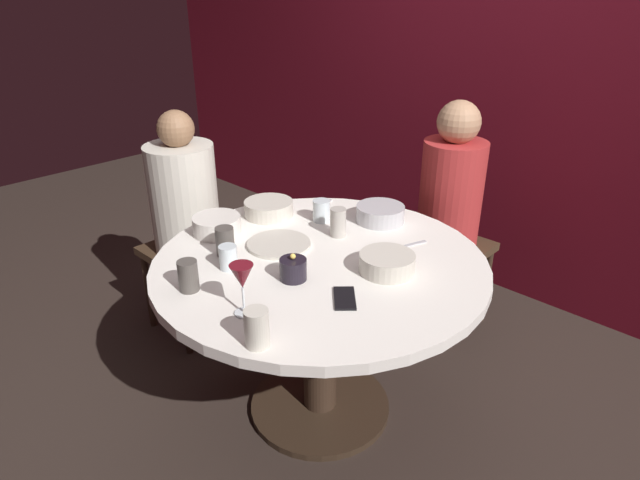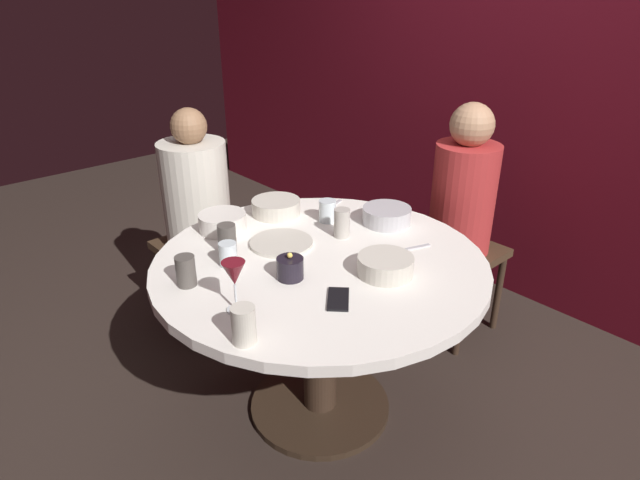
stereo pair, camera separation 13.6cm
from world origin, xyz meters
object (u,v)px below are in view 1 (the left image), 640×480
object	(u,v)px
dining_table	(320,295)
seated_diner_left	(184,202)
seated_diner_back	(451,195)
bowl_sauce_side	(269,208)
wine_glass	(242,279)
dinner_plate	(279,244)
cup_center_front	(228,257)
cell_phone	(345,298)
bowl_serving_large	(380,214)
cup_near_candle	(257,328)
bowl_small_white	(387,263)
bowl_salad_center	(217,225)
cup_beside_wine	(338,222)
cup_by_left_diner	(225,241)
cup_by_right_diner	(321,211)
cup_far_edge	(188,276)
candle_holder	(293,269)

from	to	relation	value
dining_table	seated_diner_left	world-z (taller)	seated_diner_left
seated_diner_back	bowl_sauce_side	bearing A→B (deg)	-30.07
wine_glass	dinner_plate	bearing A→B (deg)	124.87
cup_center_front	cell_phone	bearing A→B (deg)	16.59
dinner_plate	bowl_serving_large	xyz separation A→B (m)	(0.14, 0.47, 0.03)
bowl_serving_large	cup_near_candle	world-z (taller)	cup_near_candle
dinner_plate	bowl_small_white	world-z (taller)	bowl_small_white
dining_table	seated_diner_back	xyz separation A→B (m)	(0.00, 0.93, 0.16)
bowl_serving_large	bowl_salad_center	size ratio (longest dim) A/B	1.05
bowl_serving_large	bowl_salad_center	world-z (taller)	bowl_salad_center
bowl_serving_large	cup_beside_wine	xyz separation A→B (m)	(-0.03, -0.24, 0.02)
dinner_plate	cup_by_left_diner	distance (m)	0.22
bowl_small_white	cup_center_front	world-z (taller)	cup_center_front
bowl_serving_large	cup_by_right_diner	size ratio (longest dim) A/B	2.19
cell_phone	bowl_serving_large	world-z (taller)	bowl_serving_large
bowl_serving_large	wine_glass	bearing A→B (deg)	-80.84
cup_by_right_diner	cup_far_edge	size ratio (longest dim) A/B	0.87
cup_by_left_diner	dinner_plate	bearing A→B (deg)	65.24
wine_glass	cup_by_left_diner	world-z (taller)	wine_glass
dinner_plate	bowl_small_white	bearing A→B (deg)	16.55
cell_phone	bowl_small_white	size ratio (longest dim) A/B	0.69
dining_table	wine_glass	xyz separation A→B (m)	(0.08, -0.43, 0.29)
dining_table	seated_diner_back	world-z (taller)	seated_diner_back
cup_by_left_diner	cup_beside_wine	xyz separation A→B (m)	(0.20, 0.43, 0.00)
dinner_plate	candle_holder	bearing A→B (deg)	-31.49
candle_holder	cell_phone	xyz separation A→B (m)	(0.22, 0.02, -0.04)
bowl_serving_large	cup_far_edge	size ratio (longest dim) A/B	1.91
seated_diner_left	cup_beside_wine	size ratio (longest dim) A/B	9.70
cup_by_left_diner	cup_by_right_diner	world-z (taller)	cup_by_left_diner
dining_table	cup_by_right_diner	xyz separation A→B (m)	(-0.24, 0.26, 0.21)
dining_table	bowl_serving_large	size ratio (longest dim) A/B	6.05
candle_holder	dining_table	bearing A→B (deg)	101.81
seated_diner_left	dinner_plate	world-z (taller)	seated_diner_left
cup_by_left_diner	cup_far_edge	bearing A→B (deg)	-63.95
seated_diner_back	candle_holder	size ratio (longest dim) A/B	11.95
bowl_small_white	cup_far_edge	distance (m)	0.70
cup_far_edge	cup_beside_wine	size ratio (longest dim) A/B	0.92
candle_holder	dinner_plate	size ratio (longest dim) A/B	0.40
bowl_sauce_side	bowl_salad_center	bearing A→B (deg)	-93.02
cup_near_candle	cup_by_right_diner	xyz separation A→B (m)	(-0.48, 0.77, -0.01)
cell_phone	cup_center_front	xyz separation A→B (m)	(-0.45, -0.13, 0.04)
seated_diner_left	cell_phone	bearing A→B (deg)	-7.29
dinner_plate	bowl_salad_center	distance (m)	0.29
seated_diner_back	cup_beside_wine	distance (m)	0.73
wine_glass	candle_holder	bearing A→B (deg)	100.39
dining_table	bowl_salad_center	bearing A→B (deg)	-164.58
bowl_serving_large	bowl_small_white	size ratio (longest dim) A/B	1.04
dinner_plate	cup_center_front	xyz separation A→B (m)	(0.01, -0.25, 0.04)
wine_glass	dinner_plate	xyz separation A→B (m)	(-0.28, 0.40, -0.12)
dinner_plate	cell_phone	distance (m)	0.47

